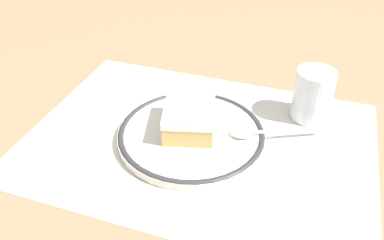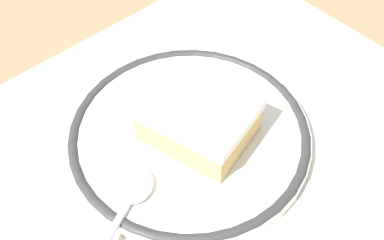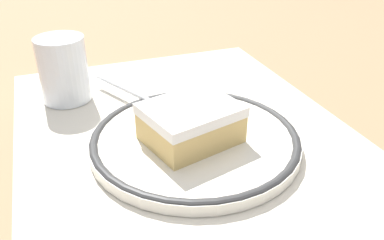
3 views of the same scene
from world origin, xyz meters
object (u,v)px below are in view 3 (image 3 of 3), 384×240
at_px(spoon, 147,99).
at_px(cake_slice, 191,123).
at_px(cup, 64,73).
at_px(plate, 192,140).

bearing_deg(spoon, cake_slice, -168.62).
relative_size(cake_slice, cup, 1.29).
bearing_deg(plate, cup, 34.72).
relative_size(spoon, cup, 1.66).
xyz_separation_m(plate, spoon, (0.09, 0.02, 0.01)).
bearing_deg(cup, spoon, -127.17).
relative_size(plate, spoon, 1.62).
distance_m(spoon, cup, 0.11).
distance_m(plate, cup, 0.20).
bearing_deg(cup, plate, -145.28).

